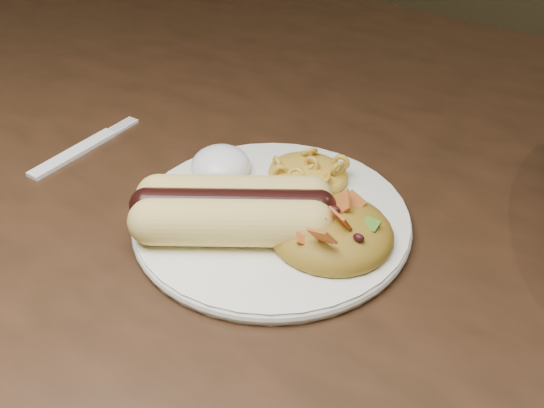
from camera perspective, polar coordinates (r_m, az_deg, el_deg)
The scene contains 7 objects.
table at distance 0.66m, azimuth 2.10°, elevation -3.00°, with size 1.60×0.90×0.75m.
plate at distance 0.52m, azimuth 0.00°, elevation -1.40°, with size 0.22×0.22×0.01m, color white.
hotdog at distance 0.49m, azimuth -3.53°, elevation -0.45°, with size 0.13×0.13×0.04m.
mac_and_cheese at distance 0.56m, azimuth 3.28°, elevation 3.54°, with size 0.07×0.07×0.03m, color gold.
sour_cream at distance 0.56m, azimuth -4.66°, elevation 4.16°, with size 0.05×0.05×0.03m, color white.
taco_salad at distance 0.49m, azimuth 5.32°, elevation -1.59°, with size 0.10×0.09×0.04m.
fork at distance 0.64m, azimuth -17.37°, elevation 4.37°, with size 0.02×0.13×0.00m, color white.
Camera 1 is at (0.27, -0.44, 1.08)m, focal length 42.00 mm.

